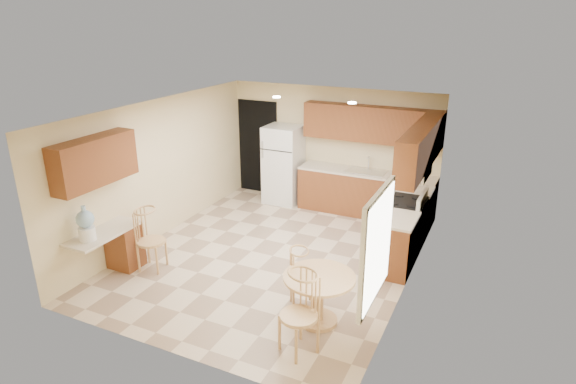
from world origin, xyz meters
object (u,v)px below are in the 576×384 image
at_px(dining_table, 319,292).
at_px(chair_table_a, 300,276).
at_px(stove, 403,225).
at_px(water_crock, 86,225).
at_px(refrigerator, 283,165).
at_px(chair_table_b, 295,310).
at_px(chair_desk, 146,236).

height_order(dining_table, chair_table_a, chair_table_a).
bearing_deg(stove, water_crock, -140.98).
bearing_deg(chair_table_a, refrigerator, 176.77).
distance_m(stove, chair_table_a, 2.58).
distance_m(refrigerator, chair_table_b, 5.13).
distance_m(chair_table_a, chair_table_b, 0.99).
height_order(chair_table_b, chair_desk, chair_table_b).
height_order(dining_table, chair_table_b, chair_table_b).
relative_size(dining_table, water_crock, 1.77).
relative_size(refrigerator, dining_table, 1.78).
xyz_separation_m(chair_table_a, chair_desk, (-2.60, -0.05, 0.08)).
xyz_separation_m(chair_desk, water_crock, (-0.45, -0.70, 0.39)).
bearing_deg(chair_table_b, chair_desk, 11.58).
height_order(stove, chair_desk, stove).
bearing_deg(stove, chair_table_b, -98.93).
bearing_deg(water_crock, dining_table, 9.85).
height_order(stove, chair_table_b, stove).
relative_size(dining_table, chair_table_b, 0.90).
distance_m(dining_table, chair_desk, 2.96).
distance_m(chair_table_a, water_crock, 3.18).
height_order(refrigerator, chair_desk, refrigerator).
distance_m(refrigerator, stove, 3.14).
xyz_separation_m(chair_table_a, water_crock, (-3.05, -0.76, 0.48)).
relative_size(chair_table_b, water_crock, 1.96).
distance_m(dining_table, water_crock, 3.50).
bearing_deg(refrigerator, stove, -22.99).
bearing_deg(water_crock, chair_table_b, -2.70).
bearing_deg(refrigerator, chair_desk, -99.22).
xyz_separation_m(dining_table, water_crock, (-3.40, -0.59, 0.55)).
bearing_deg(chair_table_b, water_crock, 25.21).
height_order(chair_table_b, water_crock, water_crock).
bearing_deg(chair_table_b, stove, -71.03).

